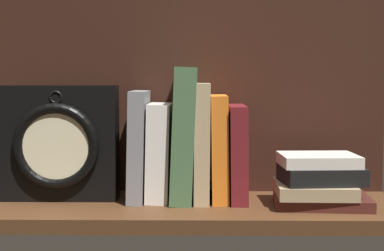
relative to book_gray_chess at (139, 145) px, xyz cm
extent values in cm
cube|color=#4C2D19|center=(8.56, -3.78, -11.49)|extent=(79.69, 25.03, 2.50)
cube|color=black|center=(8.56, 8.13, 10.16)|extent=(79.69, 1.20, 40.78)
cube|color=gray|center=(0.00, 0.00, 0.00)|extent=(3.47, 13.16, 20.54)
cube|color=silver|center=(3.84, 0.00, -1.20)|extent=(4.62, 12.04, 18.18)
cube|color=#476B44|center=(8.21, 0.00, 2.16)|extent=(5.02, 15.06, 24.92)
cube|color=tan|center=(11.92, 0.00, 0.72)|extent=(3.00, 14.16, 21.94)
cube|color=orange|center=(15.15, 0.00, -0.41)|extent=(3.35, 12.95, 19.70)
cube|color=maroon|center=(18.54, 0.00, -1.35)|extent=(3.35, 14.47, 17.81)
cube|color=black|center=(-14.73, -0.43, 0.53)|extent=(21.52, 5.53, 21.52)
torus|color=black|center=(-14.73, -3.60, 0.22)|extent=(15.87, 1.95, 15.87)
cylinder|color=beige|center=(-14.73, -3.60, 0.22)|extent=(12.81, 0.60, 12.81)
cube|color=black|center=(-16.24, -4.10, 0.64)|extent=(3.10, 0.30, 1.12)
cube|color=black|center=(-13.58, -4.10, -2.01)|extent=(2.56, 0.30, 4.60)
torus|color=black|center=(-14.73, -3.20, 9.15)|extent=(2.44, 0.44, 2.44)
cube|color=#471E19|center=(33.31, -5.82, -9.28)|extent=(17.63, 12.29, 1.92)
cube|color=#9E8966|center=(31.97, -5.45, -7.19)|extent=(13.89, 12.93, 2.26)
cube|color=black|center=(33.18, -5.50, -4.54)|extent=(14.77, 11.72, 3.05)
cube|color=beige|center=(32.72, -5.14, -1.98)|extent=(13.87, 10.84, 2.06)
camera|label=1|loc=(11.44, -105.89, 12.59)|focal=53.05mm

